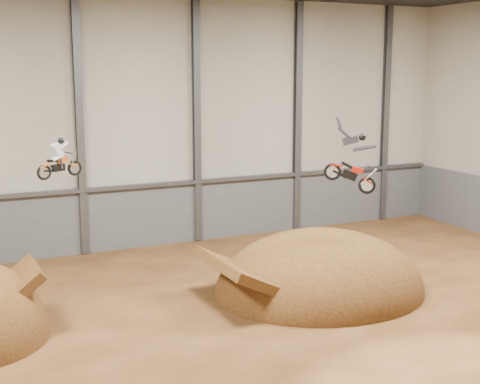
# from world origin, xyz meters

# --- Properties ---
(floor) EXTENTS (40.00, 40.00, 0.00)m
(floor) POSITION_xyz_m (0.00, 0.00, 0.00)
(floor) COLOR #442712
(floor) RESTS_ON ground
(back_wall) EXTENTS (40.00, 0.10, 14.00)m
(back_wall) POSITION_xyz_m (0.00, 15.00, 7.00)
(back_wall) COLOR #B0AC9C
(back_wall) RESTS_ON ground
(lower_band_back) EXTENTS (39.80, 0.18, 3.50)m
(lower_band_back) POSITION_xyz_m (0.00, 14.90, 1.75)
(lower_band_back) COLOR #585B60
(lower_band_back) RESTS_ON ground
(steel_rail) EXTENTS (39.80, 0.35, 0.20)m
(steel_rail) POSITION_xyz_m (0.00, 14.75, 3.55)
(steel_rail) COLOR #47494F
(steel_rail) RESTS_ON lower_band_back
(steel_column_2) EXTENTS (0.40, 0.36, 13.90)m
(steel_column_2) POSITION_xyz_m (-3.33, 14.80, 7.00)
(steel_column_2) COLOR #47494F
(steel_column_2) RESTS_ON ground
(steel_column_3) EXTENTS (0.40, 0.36, 13.90)m
(steel_column_3) POSITION_xyz_m (3.33, 14.80, 7.00)
(steel_column_3) COLOR #47494F
(steel_column_3) RESTS_ON ground
(steel_column_4) EXTENTS (0.40, 0.36, 13.90)m
(steel_column_4) POSITION_xyz_m (10.00, 14.80, 7.00)
(steel_column_4) COLOR #47494F
(steel_column_4) RESTS_ON ground
(steel_column_5) EXTENTS (0.40, 0.36, 13.90)m
(steel_column_5) POSITION_xyz_m (16.67, 14.80, 7.00)
(steel_column_5) COLOR #47494F
(steel_column_5) RESTS_ON ground
(landing_ramp) EXTENTS (9.78, 8.65, 5.64)m
(landing_ramp) POSITION_xyz_m (4.89, 3.90, 0.00)
(landing_ramp) COLOR #3D230F
(landing_ramp) RESTS_ON ground
(fmx_rider_a) EXTENTS (2.06, 1.23, 1.76)m
(fmx_rider_a) POSITION_xyz_m (-6.13, 5.67, 6.62)
(fmx_rider_a) COLOR orange
(fmx_rider_b) EXTENTS (3.72, 2.81, 3.59)m
(fmx_rider_b) POSITION_xyz_m (5.56, 2.99, 6.29)
(fmx_rider_b) COLOR #A9170C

